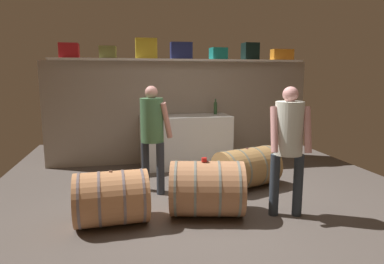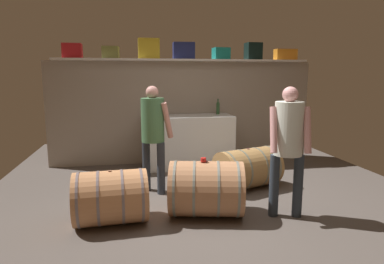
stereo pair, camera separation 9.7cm
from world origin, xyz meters
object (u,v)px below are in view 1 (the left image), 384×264
object	(u,v)px
toolcase_red	(69,51)
toolcase_yellow	(146,49)
wine_glass	(159,110)
toolcase_olive	(108,52)
winemaker_pouring	(152,128)
toolcase_orange	(282,55)
toolcase_black	(250,51)
work_cabinet	(185,141)
wine_bottle_clear	(156,108)
wine_barrel_far	(112,198)
toolcase_navy	(181,51)
wine_barrel_flank	(246,168)
toolcase_teal	(218,54)
wine_barrel_near	(207,188)
visitor_tasting	(289,138)
wine_bottle_green	(215,107)
tasting_cup	(204,160)

from	to	relation	value
toolcase_red	toolcase_yellow	world-z (taller)	toolcase_yellow
toolcase_yellow	wine_glass	bearing A→B (deg)	-29.69
toolcase_olive	winemaker_pouring	bearing A→B (deg)	-63.69
toolcase_orange	toolcase_black	bearing A→B (deg)	-178.23
work_cabinet	wine_bottle_clear	bearing A→B (deg)	177.16
work_cabinet	wine_barrel_far	bearing A→B (deg)	-119.20
toolcase_navy	wine_barrel_flank	bearing A→B (deg)	-64.36
toolcase_teal	wine_barrel_near	size ratio (longest dim) A/B	0.29
toolcase_teal	toolcase_black	xyz separation A→B (m)	(0.63, 0.00, 0.05)
toolcase_olive	work_cabinet	bearing A→B (deg)	-6.07
wine_glass	visitor_tasting	bearing A→B (deg)	-64.43
toolcase_yellow	wine_bottle_green	size ratio (longest dim) A/B	1.29
wine_barrel_flank	visitor_tasting	xyz separation A→B (m)	(0.09, -1.08, 0.65)
work_cabinet	wine_barrel_near	xyz separation A→B (m)	(-0.16, -2.25, -0.14)
toolcase_olive	wine_bottle_green	bearing A→B (deg)	0.21
work_cabinet	wine_glass	size ratio (longest dim) A/B	11.23
wine_barrel_far	toolcase_navy	bearing A→B (deg)	60.71
wine_bottle_green	wine_bottle_clear	size ratio (longest dim) A/B	0.87
wine_barrel_far	visitor_tasting	size ratio (longest dim) A/B	0.54
toolcase_red	wine_barrel_flank	distance (m)	3.59
toolcase_black	work_cabinet	xyz separation A→B (m)	(-1.31, -0.24, -1.65)
toolcase_navy	tasting_cup	world-z (taller)	toolcase_navy
wine_barrel_flank	toolcase_yellow	bearing A→B (deg)	110.49
wine_glass	tasting_cup	distance (m)	2.41
toolcase_red	toolcase_olive	world-z (taller)	toolcase_red
toolcase_red	toolcase_black	size ratio (longest dim) A/B	1.00
wine_barrel_near	tasting_cup	xyz separation A→B (m)	(-0.04, 0.00, 0.36)
toolcase_teal	wine_bottle_clear	size ratio (longest dim) A/B	0.86
toolcase_teal	wine_barrel_far	distance (m)	3.65
wine_bottle_clear	work_cabinet	bearing A→B (deg)	-2.84
work_cabinet	wine_barrel_near	world-z (taller)	work_cabinet
wine_barrel_near	tasting_cup	bearing A→B (deg)	-167.50
wine_bottle_clear	toolcase_navy	bearing A→B (deg)	23.37
toolcase_teal	wine_bottle_clear	bearing A→B (deg)	-173.88
wine_barrel_near	wine_glass	bearing A→B (deg)	109.81
toolcase_yellow	visitor_tasting	xyz separation A→B (m)	(1.44, -2.69, -1.20)
wine_barrel_near	visitor_tasting	size ratio (longest dim) A/B	0.64
toolcase_red	toolcase_black	distance (m)	3.30
toolcase_orange	wine_barrel_flank	bearing A→B (deg)	-127.02
toolcase_orange	wine_glass	world-z (taller)	toolcase_orange
toolcase_navy	winemaker_pouring	world-z (taller)	toolcase_navy
wine_barrel_far	winemaker_pouring	world-z (taller)	winemaker_pouring
toolcase_red	wine_barrel_flank	world-z (taller)	toolcase_red
toolcase_orange	wine_barrel_flank	xyz separation A→B (m)	(-1.30, -1.62, -1.77)
toolcase_black	work_cabinet	bearing A→B (deg)	-171.22
toolcase_yellow	toolcase_olive	bearing A→B (deg)	-179.47
toolcase_teal	toolcase_orange	bearing A→B (deg)	-4.06
toolcase_olive	wine_barrel_flank	world-z (taller)	toolcase_olive
toolcase_orange	wine_bottle_green	bearing A→B (deg)	-172.49
toolcase_navy	wine_bottle_green	xyz separation A→B (m)	(0.63, -0.14, -1.04)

